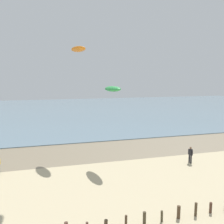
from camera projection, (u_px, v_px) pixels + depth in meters
name	position (u px, v px, depth m)	size (l,w,h in m)	color
wet_sand_strip	(76.00, 153.00, 28.99)	(120.00, 8.22, 0.01)	#84755B
sea	(57.00, 111.00, 66.26)	(160.00, 70.00, 0.10)	slate
groyne_mid	(182.00, 212.00, 15.44)	(14.08, 0.38, 0.94)	#4E3529
person_nearest_camera	(190.00, 154.00, 25.41)	(0.33, 0.54, 1.71)	#232328
kite_aloft_0	(78.00, 49.00, 28.31)	(3.16, 1.01, 0.51)	orange
kite_aloft_1	(113.00, 89.00, 25.03)	(3.32, 1.06, 0.53)	green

